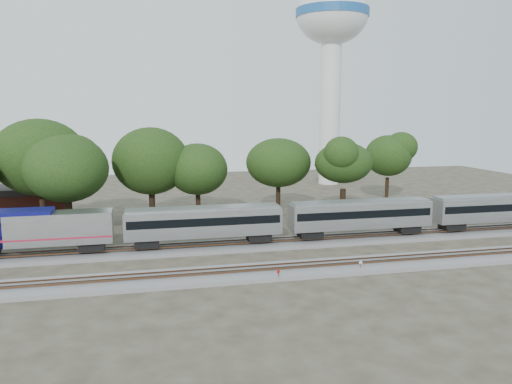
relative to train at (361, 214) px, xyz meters
The scene contains 16 objects.
ground 16.03m from the train, 157.53° to the right, with size 160.00×160.00×0.00m, color #383328.
track_far 14.82m from the train, behind, with size 160.00×5.00×0.73m.
track_near 17.88m from the train, 145.43° to the right, with size 160.00×5.00×0.73m.
train is the anchor object (origin of this frame).
switch_stand_red 18.59m from the train, 137.97° to the right, with size 0.34×0.15×1.10m.
switch_stand_white 12.65m from the train, 114.55° to the right, with size 0.33×0.06×1.05m.
switch_lever 14.23m from the train, 124.77° to the right, with size 0.50×0.30×0.30m, color #512D19.
water_tower 56.47m from the train, 73.54° to the left, with size 15.16×15.16×41.98m.
brick_building 46.09m from the train, 153.08° to the left, with size 10.60×7.75×4.92m.
tree_1 40.36m from the train, 162.08° to the left, with size 9.85×9.85×13.89m.
tree_2 35.73m from the train, 166.08° to the left, with size 8.75×8.75×12.33m.
tree_3 28.83m from the train, 149.19° to the left, with size 8.88×8.88×12.52m.
tree_4 23.20m from the train, 142.37° to the left, with size 7.67×7.67×10.81m.
tree_5 17.66m from the train, 110.55° to the left, with size 8.11×8.11×11.44m.
tree_6 13.03m from the train, 77.94° to the left, with size 8.32×8.32×11.73m.
tree_7 27.43m from the train, 56.30° to the left, with size 8.22×8.22×11.59m.
Camera 1 is at (-10.78, -48.32, 15.12)m, focal length 35.00 mm.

